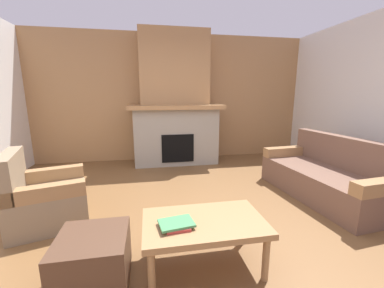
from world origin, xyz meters
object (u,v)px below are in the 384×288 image
(coffee_table, at_px, (204,226))
(ottoman, at_px, (94,259))
(couch, at_px, (327,177))
(armchair, at_px, (45,198))
(fireplace, at_px, (175,108))

(coffee_table, xyz_separation_m, ottoman, (-0.88, -0.02, -0.18))
(couch, height_order, armchair, same)
(armchair, height_order, ottoman, armchair)
(fireplace, bearing_deg, armchair, -128.00)
(fireplace, xyz_separation_m, armchair, (-1.74, -2.23, -0.87))
(fireplace, height_order, coffee_table, fireplace)
(fireplace, relative_size, armchair, 2.88)
(fireplace, height_order, armchair, fireplace)
(fireplace, bearing_deg, ottoman, -107.24)
(couch, distance_m, armchair, 3.66)
(armchair, distance_m, coffee_table, 1.90)
(armchair, bearing_deg, ottoman, -54.75)
(fireplace, relative_size, ottoman, 5.19)
(ottoman, bearing_deg, armchair, 125.25)
(couch, bearing_deg, coffee_table, -152.40)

